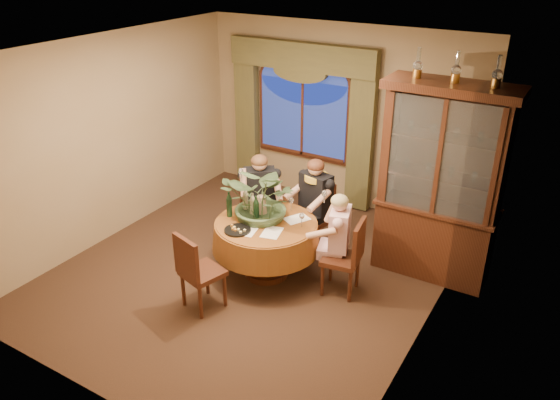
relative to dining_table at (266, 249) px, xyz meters
The scene contains 35 objects.
floor 0.43m from the dining_table, 166.55° to the right, with size 5.00×5.00×0.00m, color black.
wall_back 2.66m from the dining_table, 94.85° to the left, with size 4.50×4.50×0.00m, color olive.
wall_right 2.29m from the dining_table, ahead, with size 5.00×5.00×0.00m, color olive.
ceiling 2.43m from the dining_table, 166.55° to the right, with size 5.00×5.00×0.00m, color white.
window 2.68m from the dining_table, 108.75° to the left, with size 1.62×0.10×1.32m, color navy, non-canonical shape.
arched_transom 3.04m from the dining_table, 108.75° to the left, with size 1.60×0.06×0.44m, color navy, non-canonical shape.
drapery_left 3.08m from the dining_table, 128.26° to the left, with size 0.38×0.14×2.32m, color #464326.
drapery_right 2.48m from the dining_table, 84.56° to the left, with size 0.38×0.14×2.32m, color #464326.
swag_valance 3.09m from the dining_table, 109.35° to the left, with size 2.45×0.16×0.42m, color #464326, non-canonical shape.
dining_table is the anchor object (origin of this frame).
china_cabinet 2.25m from the dining_table, 32.69° to the left, with size 1.51×0.59×2.45m, color black.
oil_lamp_left 2.84m from the dining_table, 40.30° to the left, with size 0.11×0.11×0.34m, color #A5722D, non-canonical shape.
oil_lamp_center 3.06m from the dining_table, 32.69° to the left, with size 0.11×0.11×0.34m, color #A5722D, non-canonical shape.
oil_lamp_right 3.33m from the dining_table, 27.30° to the left, with size 0.11×0.11×0.34m, color #A5722D, non-canonical shape.
chair_right 0.97m from the dining_table, ahead, with size 0.42×0.42×0.96m, color black.
chair_back_right 0.87m from the dining_table, 76.37° to the left, with size 0.42×0.42×0.96m, color black.
chair_back 0.88m from the dining_table, 131.05° to the left, with size 0.42×0.42×0.96m, color black.
chair_front_left 0.97m from the dining_table, 106.14° to the right, with size 0.42×0.42×0.96m, color black.
person_pink 0.94m from the dining_table, 17.17° to the left, with size 0.44×0.40×1.22m, color beige, non-canonical shape.
person_back 0.88m from the dining_table, 127.92° to the left, with size 0.47×0.43×1.32m, color black, non-canonical shape.
person_scarf 0.96m from the dining_table, 76.11° to the left, with size 0.47×0.43×1.32m, color black, non-canonical shape.
stoneware_vase 0.54m from the dining_table, 140.84° to the left, with size 0.14×0.14×0.27m, color #8E6E58, non-canonical shape.
centerpiece_plant 1.01m from the dining_table, 130.07° to the left, with size 0.98×1.08×0.85m, color #3B5432.
olive_bowl 0.40m from the dining_table, 37.53° to the right, with size 0.16×0.16×0.05m, color #51582F.
cheese_platter 0.56m from the dining_table, 114.95° to the right, with size 0.32×0.32×0.02m, color black.
wine_bottle_0 0.55m from the dining_table, behind, with size 0.07×0.07×0.33m, color black.
wine_bottle_1 0.58m from the dining_table, behind, with size 0.07×0.07×0.33m, color tan.
wine_bottle_2 0.66m from the dining_table, 164.19° to the left, with size 0.07×0.07×0.33m, color tan.
wine_bottle_3 0.72m from the dining_table, 168.28° to the right, with size 0.07×0.07×0.33m, color black.
tasting_paper_0 0.47m from the dining_table, 43.36° to the right, with size 0.21×0.30×0.00m, color white.
tasting_paper_1 0.54m from the dining_table, 42.68° to the left, with size 0.21×0.30×0.00m, color white.
tasting_paper_2 0.48m from the dining_table, 104.34° to the right, with size 0.21×0.30×0.00m, color white.
wine_glass_person_pink 0.64m from the dining_table, 17.17° to the left, with size 0.07×0.07×0.18m, color silver, non-canonical shape.
wine_glass_person_back 0.64m from the dining_table, 127.92° to the left, with size 0.07×0.07×0.18m, color silver, non-canonical shape.
wine_glass_person_scarf 0.64m from the dining_table, 76.11° to the left, with size 0.07×0.07×0.18m, color silver, non-canonical shape.
Camera 1 is at (3.37, -4.90, 3.89)m, focal length 35.00 mm.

